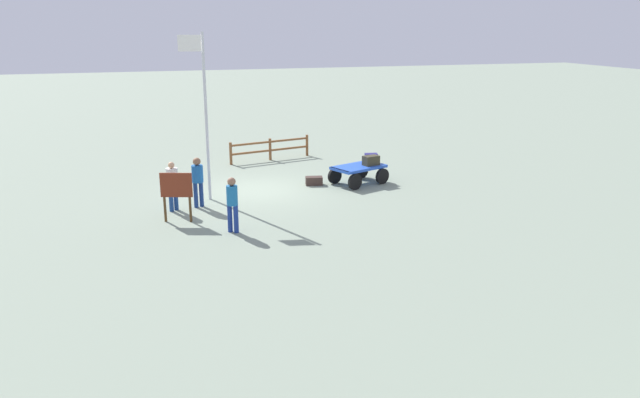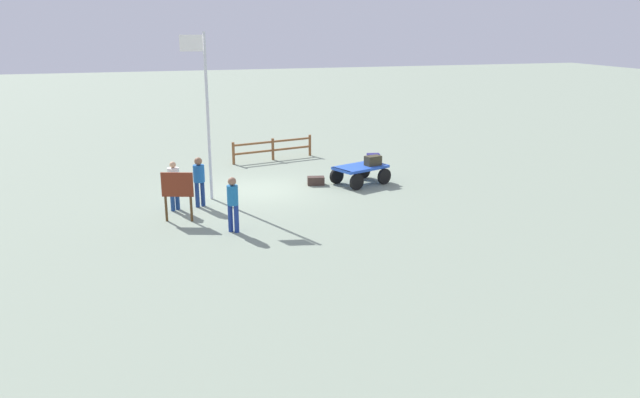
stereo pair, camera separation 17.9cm
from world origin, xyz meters
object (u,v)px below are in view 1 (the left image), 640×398
luggage_cart (358,171)px  worker_lead (198,178)px  suitcase_dark (371,158)px  suitcase_olive (314,181)px  signboard (176,190)px  suitcase_grey (371,160)px  worker_trailing (172,182)px  worker_supervisor (232,201)px  flagpole (203,106)px

luggage_cart → worker_lead: worker_lead is taller
suitcase_dark → suitcase_olive: suitcase_dark is taller
worker_lead → signboard: size_ratio=1.08×
signboard → suitcase_olive: bearing=-149.7°
suitcase_grey → worker_trailing: bearing=11.4°
suitcase_olive → signboard: bearing=30.3°
worker_trailing → signboard: bearing=91.8°
suitcase_olive → signboard: signboard is taller
worker_lead → worker_supervisor: worker_lead is taller
suitcase_grey → flagpole: 6.67m
suitcase_olive → worker_trailing: worker_trailing is taller
suitcase_dark → worker_supervisor: bearing=37.2°
suitcase_grey → worker_lead: 6.75m
worker_trailing → suitcase_grey: bearing=-168.6°
worker_lead → signboard: 1.62m
worker_lead → worker_supervisor: (-0.67, 2.90, -0.05)m
suitcase_dark → worker_trailing: (7.64, 1.95, 0.10)m
worker_trailing → flagpole: flagpole is taller
suitcase_olive → worker_lead: bearing=20.3°
luggage_cart → suitcase_dark: bearing=-148.1°
suitcase_dark → signboard: signboard is taller
suitcase_olive → worker_trailing: 5.67m
signboard → suitcase_grey: bearing=-159.8°
worker_supervisor → flagpole: flagpole is taller
suitcase_dark → suitcase_grey: bearing=67.2°
suitcase_olive → worker_supervisor: size_ratio=0.42×
suitcase_grey → suitcase_dark: (-0.19, -0.45, -0.01)m
luggage_cart → suitcase_grey: 0.63m
luggage_cart → suitcase_olive: (1.65, -0.33, -0.34)m
luggage_cart → worker_lead: (6.12, 1.33, 0.50)m
worker_supervisor → signboard: worker_supervisor is taller
worker_supervisor → flagpole: (0.27, -3.72, 2.28)m
suitcase_dark → worker_supervisor: (6.14, 4.65, 0.09)m
suitcase_olive → worker_supervisor: 5.99m
worker_lead → suitcase_grey: bearing=-168.9°
suitcase_olive → signboard: (5.26, 3.07, 0.86)m
signboard → worker_lead: bearing=-119.1°
signboard → worker_supervisor: bearing=134.6°
suitcase_olive → flagpole: bearing=11.6°
worker_lead → worker_trailing: size_ratio=1.03×
worker_lead → flagpole: 2.41m
suitcase_olive → worker_lead: worker_lead is taller
suitcase_grey → signboard: size_ratio=0.43×
worker_lead → worker_trailing: worker_lead is taller
luggage_cart → worker_trailing: (6.95, 1.52, 0.47)m
worker_lead → luggage_cart: bearing=-167.8°
worker_lead → flagpole: bearing=-116.0°
suitcase_grey → worker_supervisor: bearing=35.2°
signboard → worker_trailing: bearing=-88.2°
suitcase_grey → flagpole: flagpole is taller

